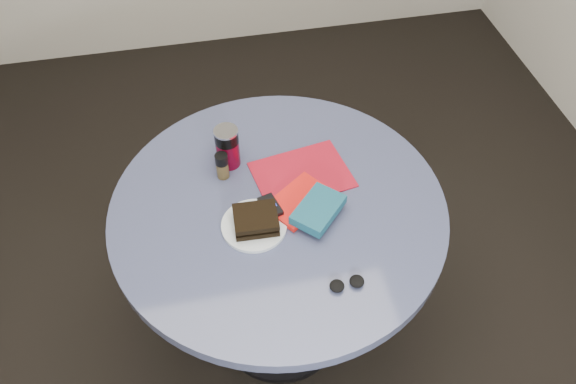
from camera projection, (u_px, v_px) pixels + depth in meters
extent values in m
plane|color=black|center=(281.00, 324.00, 2.23)|extent=(4.00, 4.00, 0.00)
cylinder|color=black|center=(281.00, 323.00, 2.22)|extent=(0.48, 0.48, 0.03)
cylinder|color=black|center=(280.00, 274.00, 1.95)|extent=(0.11, 0.11, 0.68)
cylinder|color=#3C4363|center=(278.00, 209.00, 1.67)|extent=(1.00, 1.00, 0.04)
cylinder|color=white|center=(254.00, 225.00, 1.60)|extent=(0.20, 0.20, 0.01)
cube|color=black|center=(256.00, 223.00, 1.59)|extent=(0.13, 0.11, 0.02)
cube|color=#302312|center=(256.00, 220.00, 1.58)|extent=(0.11, 0.09, 0.01)
cube|color=black|center=(256.00, 217.00, 1.57)|extent=(0.13, 0.11, 0.02)
cylinder|color=#5B041A|center=(228.00, 152.00, 1.74)|extent=(0.08, 0.08, 0.09)
cylinder|color=black|center=(226.00, 137.00, 1.69)|extent=(0.08, 0.08, 0.04)
cylinder|color=silver|center=(226.00, 131.00, 1.67)|extent=(0.08, 0.08, 0.01)
cylinder|color=#4D3F21|center=(223.00, 170.00, 1.71)|extent=(0.05, 0.05, 0.06)
cylinder|color=black|center=(221.00, 159.00, 1.68)|extent=(0.05, 0.05, 0.03)
cube|color=maroon|center=(302.00, 175.00, 1.73)|extent=(0.32, 0.26, 0.01)
cube|color=red|center=(299.00, 201.00, 1.65)|extent=(0.23, 0.21, 0.02)
cube|color=navy|center=(318.00, 210.00, 1.60)|extent=(0.18, 0.18, 0.03)
cube|color=black|center=(270.00, 206.00, 1.62)|extent=(0.07, 0.09, 0.01)
cube|color=#2538BA|center=(270.00, 204.00, 1.62)|extent=(0.04, 0.03, 0.00)
ellipsoid|color=black|center=(337.00, 286.00, 1.47)|extent=(0.04, 0.04, 0.02)
ellipsoid|color=black|center=(357.00, 281.00, 1.47)|extent=(0.04, 0.04, 0.02)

